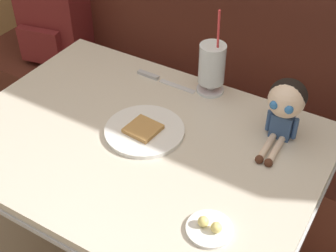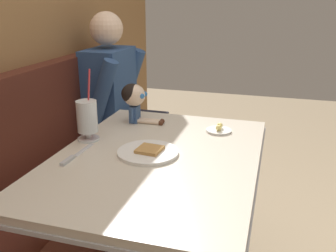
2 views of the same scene
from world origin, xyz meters
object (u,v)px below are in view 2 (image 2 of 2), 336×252
butter_saucer (219,130)px  butter_knife (72,157)px  toast_plate (148,152)px  diner_patron (115,93)px  milkshake_glass (87,118)px  seated_doll (134,97)px

butter_saucer → butter_knife: bearing=133.1°
toast_plate → butter_knife: 0.30m
toast_plate → diner_patron: diner_patron is taller
butter_saucer → diner_patron: bearing=55.1°
toast_plate → butter_saucer: 0.42m
milkshake_glass → butter_knife: milkshake_glass is taller
milkshake_glass → seated_doll: milkshake_glass is taller
butter_knife → butter_saucer: bearing=-46.9°
butter_knife → diner_patron: (1.01, 0.27, -0.00)m
seated_doll → diner_patron: diner_patron is taller
seated_doll → diner_patron: (0.52, 0.34, -0.13)m
milkshake_glass → toast_plate: bearing=-103.6°
milkshake_glass → butter_saucer: milkshake_glass is taller
diner_patron → seated_doll: bearing=-146.6°
toast_plate → butter_saucer: butter_saucer is taller
butter_saucer → toast_plate: bearing=146.0°
butter_saucer → seated_doll: size_ratio=0.55×
toast_plate → butter_knife: size_ratio=1.06×
toast_plate → diner_patron: (0.89, 0.54, -0.01)m
butter_knife → diner_patron: bearing=14.9°
butter_knife → seated_doll: seated_doll is taller
milkshake_glass → diner_patron: 0.85m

